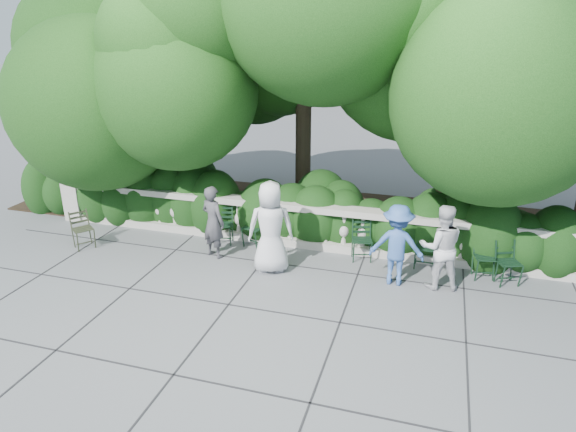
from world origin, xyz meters
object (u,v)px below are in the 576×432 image
(chair_e, at_px, (484,281))
(chair_c, at_px, (362,263))
(person_casual_man, at_px, (441,247))
(person_older_blue, at_px, (397,245))
(chair_a, at_px, (223,246))
(chair_weathered, at_px, (87,250))
(person_businessman, at_px, (271,227))
(person_woman_grey, at_px, (213,222))
(chair_f, at_px, (509,287))
(chair_b, at_px, (250,248))
(chair_d, at_px, (423,270))

(chair_e, bearing_deg, chair_c, 165.43)
(person_casual_man, bearing_deg, person_older_blue, -7.17)
(person_older_blue, bearing_deg, chair_c, -43.71)
(chair_a, xyz_separation_m, person_casual_man, (4.61, -0.56, 0.82))
(chair_weathered, height_order, person_casual_man, person_casual_man)
(chair_a, distance_m, person_businessman, 1.87)
(chair_weathered, relative_size, person_businessman, 0.45)
(person_woman_grey, bearing_deg, chair_f, -155.38)
(chair_a, distance_m, person_woman_grey, 0.94)
(chair_a, bearing_deg, person_older_blue, -23.10)
(person_businessman, bearing_deg, chair_weathered, -16.38)
(chair_c, distance_m, chair_weathered, 5.95)
(chair_a, xyz_separation_m, chair_c, (3.10, 0.04, 0.00))
(chair_a, height_order, chair_c, same)
(chair_b, height_order, chair_weathered, same)
(chair_f, bearing_deg, chair_d, 148.01)
(person_woman_grey, bearing_deg, person_casual_man, -158.94)
(chair_weathered, xyz_separation_m, person_woman_grey, (2.80, 0.53, 0.78))
(chair_a, height_order, person_older_blue, person_older_blue)
(chair_a, distance_m, person_casual_man, 4.72)
(person_woman_grey, bearing_deg, chair_weathered, 32.19)
(chair_a, height_order, chair_b, same)
(person_woman_grey, relative_size, person_older_blue, 0.99)
(chair_f, relative_size, person_woman_grey, 0.54)
(chair_d, bearing_deg, person_casual_man, -62.98)
(chair_c, relative_size, chair_e, 1.00)
(person_casual_man, height_order, person_older_blue, person_casual_man)
(chair_b, height_order, person_woman_grey, person_woman_grey)
(chair_b, bearing_deg, person_casual_man, 7.94)
(chair_a, xyz_separation_m, person_older_blue, (3.83, -0.63, 0.79))
(chair_d, distance_m, person_casual_man, 1.05)
(person_older_blue, bearing_deg, chair_d, -128.43)
(person_casual_man, bearing_deg, chair_weathered, -8.32)
(chair_c, xyz_separation_m, person_businessman, (-1.69, -0.85, 0.93))
(chair_c, height_order, person_woman_grey, person_woman_grey)
(chair_d, relative_size, chair_f, 1.00)
(person_businessman, bearing_deg, person_woman_grey, -31.58)
(chair_weathered, xyz_separation_m, person_casual_man, (7.36, 0.50, 0.82))
(chair_b, height_order, chair_e, same)
(person_woman_grey, height_order, person_older_blue, person_older_blue)
(chair_b, height_order, person_casual_man, person_casual_man)
(person_casual_man, distance_m, person_older_blue, 0.79)
(chair_c, xyz_separation_m, person_casual_man, (1.51, -0.60, 0.82))
(chair_a, distance_m, chair_weathered, 2.95)
(chair_a, xyz_separation_m, person_woman_grey, (0.05, -0.53, 0.78))
(chair_a, relative_size, person_casual_man, 0.51)
(person_older_blue, bearing_deg, chair_weathered, 2.68)
(chair_f, xyz_separation_m, chair_weathered, (-8.68, -0.85, 0.00))
(chair_e, distance_m, person_businessman, 4.25)
(chair_d, xyz_separation_m, chair_f, (1.59, -0.25, 0.00))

